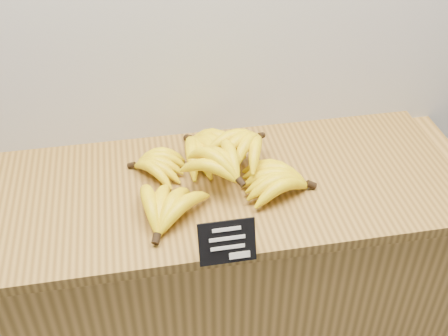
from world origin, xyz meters
The scene contains 4 objects.
counter centered at (-0.12, 2.75, 0.45)m, with size 1.46×0.50×0.90m, color #AA7E36.
counter_top centered at (-0.12, 2.75, 0.92)m, with size 1.30×0.54×0.03m, color olive.
chalkboard_sign centered at (-0.15, 2.48, 0.98)m, with size 0.13×0.01×0.11m, color black.
banana_pile centered at (-0.14, 2.75, 0.98)m, with size 0.53×0.41×0.12m.
Camera 1 is at (-0.32, 1.60, 1.90)m, focal length 45.00 mm.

